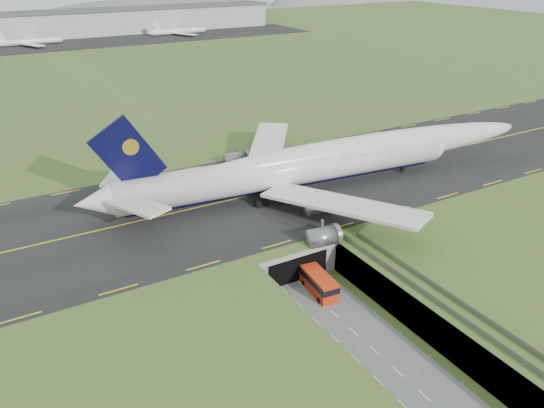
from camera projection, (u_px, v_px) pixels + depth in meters
ground at (324, 305)px, 87.51m from camera, size 900.00×900.00×0.00m
airfield_deck at (324, 290)px, 86.22m from camera, size 800.00×800.00×6.00m
trench_road at (351, 330)px, 81.58m from camera, size 12.00×75.00×0.20m
taxiway at (235, 199)px, 110.80m from camera, size 800.00×44.00×0.18m
tunnel_portal at (273, 244)px, 99.20m from camera, size 17.00×22.30×6.00m
guideway at (466, 322)px, 75.17m from camera, size 3.00×53.00×7.05m
jumbo_jet at (323, 163)px, 113.94m from camera, size 105.93×65.75×21.85m
shuttle_tram at (319, 283)px, 90.02m from camera, size 3.94×8.71×3.43m
cargo_terminal at (38, 25)px, 316.47m from camera, size 320.00×67.00×15.60m
distant_hills at (99, 26)px, 455.54m from camera, size 700.00×91.00×60.00m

